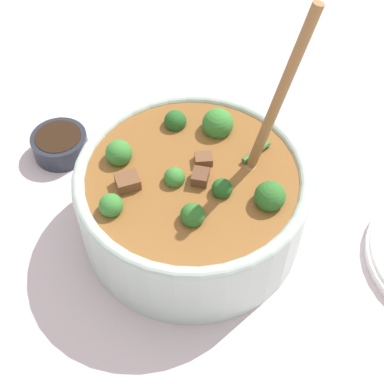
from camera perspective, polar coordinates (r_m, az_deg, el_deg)
The scene contains 3 objects.
ground_plane at distance 0.72m, azimuth 0.00°, elevation -3.68°, with size 4.00×4.00×0.00m, color silver.
stew_bowl at distance 0.66m, azimuth 0.02°, elevation -0.47°, with size 0.28×0.28×0.32m.
condiment_bowl at distance 0.81m, azimuth -13.91°, elevation 5.04°, with size 0.08×0.08×0.03m.
Camera 1 is at (-0.41, -0.06, 0.59)m, focal length 50.00 mm.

